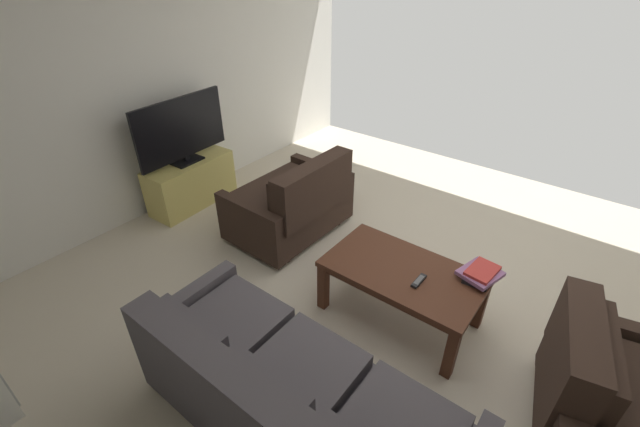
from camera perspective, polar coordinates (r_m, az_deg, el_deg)
ground_plane at (r=3.60m, az=13.04°, el=-10.93°), size 5.94×5.49×0.01m
wall_right at (r=4.75m, az=-20.05°, el=17.17°), size 0.12×5.49×2.62m
sofa_main at (r=2.46m, az=-4.34°, el=-24.53°), size 1.93×0.80×0.81m
loveseat_near at (r=4.02m, az=-3.71°, el=1.50°), size 0.83×1.16×0.84m
coffee_table at (r=3.13m, az=11.34°, el=-8.56°), size 1.13×0.65×0.47m
tv_stand at (r=4.78m, az=-17.33°, el=4.07°), size 0.42×0.99×0.52m
flat_tv at (r=4.53m, az=-18.62°, el=10.91°), size 0.22×1.08×0.68m
armchair_side at (r=2.94m, az=36.07°, el=-20.72°), size 1.02×1.09×0.84m
book_stack at (r=3.14m, az=21.28°, el=-7.73°), size 0.30×0.32×0.08m
tv_remote at (r=3.00m, az=13.49°, el=-9.04°), size 0.05×0.16×0.02m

